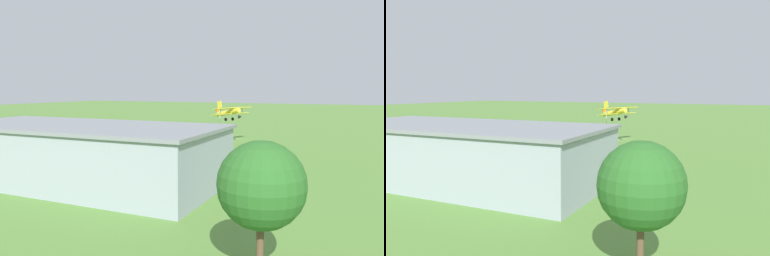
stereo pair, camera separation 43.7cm
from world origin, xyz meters
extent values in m
plane|color=#568438|center=(0.00, 0.00, 0.00)|extent=(400.00, 400.00, 0.00)
cube|color=#99A3AD|center=(3.27, 41.05, 3.08)|extent=(32.06, 14.51, 6.15)
cube|color=gray|center=(3.27, 41.05, 6.33)|extent=(32.67, 15.12, 0.35)
cube|color=#384251|center=(3.40, 34.03, 2.52)|extent=(10.00, 0.34, 5.05)
cylinder|color=yellow|center=(-1.44, 4.57, 5.91)|extent=(5.75, 3.34, 2.04)
cone|color=black|center=(-4.34, 5.92, 5.29)|extent=(1.02, 0.94, 0.78)
cube|color=yellow|center=(-2.03, 4.85, 5.64)|extent=(5.05, 8.92, 0.36)
cube|color=yellow|center=(-2.56, 5.09, 6.78)|extent=(5.05, 8.92, 0.36)
cube|color=yellow|center=(0.72, 3.57, 7.37)|extent=(1.25, 0.65, 1.49)
cube|color=yellow|center=(0.89, 3.49, 6.42)|extent=(1.91, 2.74, 0.25)
cylinder|color=black|center=(-1.34, 5.57, 4.60)|extent=(0.64, 0.40, 0.64)
cylinder|color=black|center=(-2.14, 3.85, 4.60)|extent=(0.64, 0.40, 0.64)
cylinder|color=#332D28|center=(-1.05, 7.65, 6.21)|extent=(0.32, 0.20, 1.22)
cylinder|color=#332D28|center=(-3.54, 2.29, 6.21)|extent=(0.32, 0.20, 1.22)
cube|color=gold|center=(19.78, 29.04, 0.67)|extent=(1.95, 4.34, 0.70)
cube|color=#2D3842|center=(19.78, 29.04, 1.35)|extent=(1.63, 2.46, 0.65)
cylinder|color=black|center=(19.03, 30.54, 0.32)|extent=(0.26, 0.65, 0.64)
cylinder|color=black|center=(20.71, 30.43, 0.32)|extent=(0.26, 0.65, 0.64)
cylinder|color=black|center=(18.84, 27.66, 0.32)|extent=(0.26, 0.65, 0.64)
cylinder|color=black|center=(20.52, 27.55, 0.32)|extent=(0.26, 0.65, 0.64)
cube|color=white|center=(26.80, 30.10, 0.67)|extent=(2.26, 4.30, 0.70)
cube|color=#2D3842|center=(26.80, 30.10, 1.32)|extent=(1.80, 2.48, 0.60)
cylinder|color=black|center=(25.77, 31.35, 0.32)|extent=(0.31, 0.67, 0.64)
cylinder|color=black|center=(27.43, 31.60, 0.32)|extent=(0.31, 0.67, 0.64)
cylinder|color=black|center=(26.18, 28.60, 0.32)|extent=(0.31, 0.67, 0.64)
cylinder|color=black|center=(27.84, 28.84, 0.32)|extent=(0.31, 0.67, 0.64)
cylinder|color=black|center=(32.13, 28.31, 0.32)|extent=(0.30, 0.66, 0.64)
cylinder|color=#B23333|center=(-0.79, 23.50, 0.41)|extent=(0.37, 0.37, 0.81)
cylinder|color=#33723F|center=(-0.79, 23.50, 1.10)|extent=(0.44, 0.44, 0.58)
sphere|color=#9E704C|center=(-0.79, 23.50, 1.50)|extent=(0.22, 0.22, 0.22)
cylinder|color=#72338C|center=(15.76, 27.25, 0.42)|extent=(0.40, 0.40, 0.85)
cylinder|color=beige|center=(15.76, 27.25, 1.14)|extent=(0.48, 0.48, 0.60)
sphere|color=beige|center=(15.76, 27.25, 1.56)|extent=(0.23, 0.23, 0.23)
cylinder|color=#72338C|center=(-11.04, 29.61, 0.39)|extent=(0.45, 0.45, 0.78)
cylinder|color=orange|center=(-11.04, 29.61, 1.06)|extent=(0.53, 0.53, 0.56)
sphere|color=#9E704C|center=(-11.04, 29.61, 1.45)|extent=(0.21, 0.21, 0.21)
cylinder|color=#72338C|center=(19.74, 24.75, 0.45)|extent=(0.39, 0.39, 0.90)
cylinder|color=#33723F|center=(19.74, 24.75, 1.22)|extent=(0.46, 0.46, 0.64)
sphere|color=beige|center=(19.74, 24.75, 1.66)|extent=(0.24, 0.24, 0.24)
cylinder|color=#3F3F47|center=(-9.87, 26.48, 0.39)|extent=(0.40, 0.40, 0.78)
cylinder|color=#B23333|center=(-9.87, 26.48, 1.05)|extent=(0.47, 0.47, 0.55)
sphere|color=beige|center=(-9.87, 26.48, 1.43)|extent=(0.21, 0.21, 0.21)
cylinder|color=brown|center=(-21.10, 54.56, 2.04)|extent=(0.40, 0.40, 4.08)
sphere|color=#286023|center=(-21.10, 54.56, 5.47)|extent=(4.64, 4.64, 4.64)
cylinder|color=silver|center=(0.15, 4.80, 3.21)|extent=(0.12, 0.12, 6.42)
cone|color=orange|center=(0.85, 4.80, 6.27)|extent=(1.37, 1.31, 0.60)
camera|label=1|loc=(-25.87, 73.10, 10.38)|focal=35.04mm
camera|label=2|loc=(-26.27, 72.91, 10.38)|focal=35.04mm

